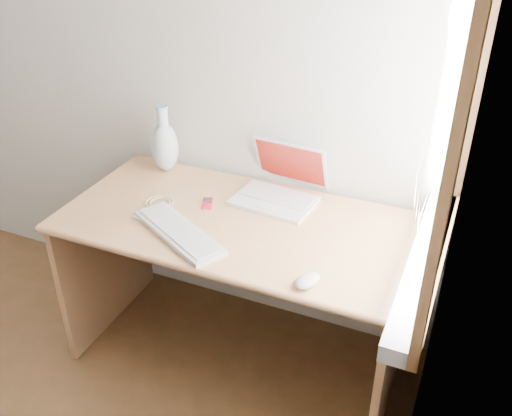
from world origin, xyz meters
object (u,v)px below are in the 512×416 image
at_px(laptop, 278,187).
at_px(vase, 165,145).
at_px(desk, 245,252).
at_px(external_keyboard, 179,232).

distance_m(laptop, vase, 0.57).
relative_size(desk, laptop, 3.97).
bearing_deg(desk, vase, 158.81).
bearing_deg(laptop, external_keyboard, -114.90).
bearing_deg(external_keyboard, vase, 154.19).
relative_size(desk, vase, 4.47).
height_order(desk, laptop, laptop).
distance_m(desk, laptop, 0.31).
xyz_separation_m(desk, external_keyboard, (-0.15, -0.27, 0.22)).
distance_m(external_keyboard, vase, 0.57).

